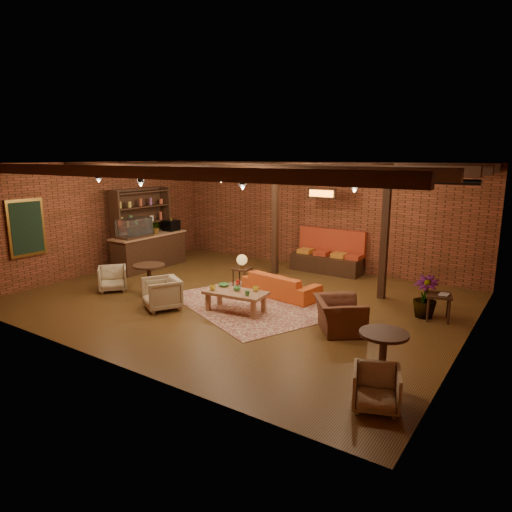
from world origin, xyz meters
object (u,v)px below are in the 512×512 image
Objects in this scene: side_table_lamp at (242,262)px; round_table_right at (383,350)px; armchair_b at (162,292)px; armchair_a at (113,277)px; plant_tall at (429,255)px; sofa at (281,285)px; coffee_table at (235,294)px; round_table_left at (149,275)px; side_table_book at (439,296)px; armchair_right at (340,310)px; armchair_far at (376,386)px.

side_table_lamp reaches higher than round_table_right.
armchair_b is 0.92× the size of round_table_right.
armchair_a is 0.26× the size of plant_tall.
side_table_lamp is 1.14× the size of armchair_b.
plant_tall reaches higher than sofa.
sofa is 2.82× the size of armchair_a.
coffee_table is (-0.24, -1.55, 0.13)m from sofa.
round_table_left reaches higher than armchair_b.
round_table_left is 1.06m from armchair_b.
armchair_right is at bearing -129.82° from side_table_book.
armchair_right reaches higher than coffee_table.
side_table_lamp is at bearing 53.03° from round_table_left.
armchair_right is (3.36, -1.41, -0.23)m from side_table_lamp.
armchair_b is (2.08, -0.32, 0.04)m from armchair_a.
sofa is 0.73× the size of plant_tall.
plant_tall reaches higher than armchair_a.
plant_tall is (-0.39, 4.08, 1.03)m from armchair_far.
side_table_lamp reaches higher than armchair_b.
armchair_far is at bearing -16.16° from round_table_left.
round_table_right reaches higher than armchair_far.
round_table_right is at bearing -10.82° from round_table_left.
side_table_lamp is at bearing 147.26° from round_table_right.
side_table_lamp is 2.36m from round_table_left.
sofa is 2.53× the size of armchair_b.
armchair_a is 7.57m from plant_tall.
round_table_left is 6.31m from round_table_right.
armchair_a is 1.09× the size of armchair_far.
sofa is at bearing 34.40° from round_table_left.
armchair_a is 5.97m from armchair_right.
plant_tall is (-0.25, 3.43, 0.79)m from round_table_right.
coffee_table is 1.84× the size of armchair_b.
armchair_right is at bearing 44.04° from armchair_b.
armchair_b reaches higher than armchair_far.
plant_tall is at bearing -71.09° from armchair_right.
plant_tall is at bearing 75.09° from armchair_far.
round_table_right reaches higher than armchair_a.
armchair_b is at bearing -101.78° from side_table_lamp.
side_table_lamp is 0.87× the size of armchair_right.
coffee_table is 1.42× the size of armchair_right.
round_table_right is (7.35, -1.00, 0.22)m from armchair_a.
round_table_left reaches higher than side_table_book.
plant_tall reaches higher than armchair_b.
armchair_a reaches higher than armchair_far.
sofa is at bearing 139.77° from round_table_right.
armchair_a is at bearing -158.82° from armchair_b.
coffee_table is at bearing 6.26° from round_table_left.
coffee_table is 1.67m from armchair_b.
side_table_book is at bearing -164.73° from sofa.
round_table_right is (6.20, -1.18, 0.03)m from round_table_left.
round_table_left is at bearing 143.41° from armchair_far.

